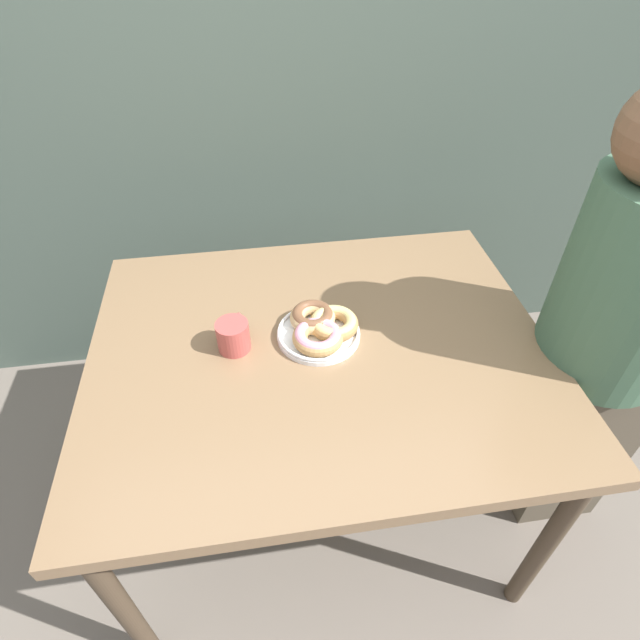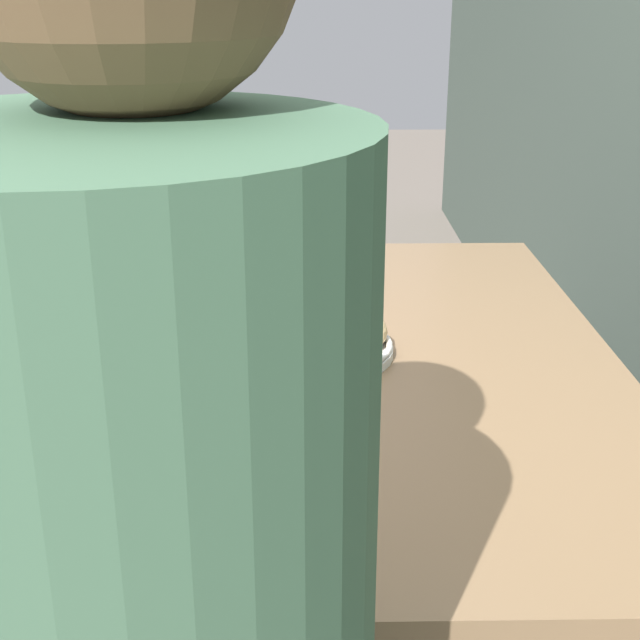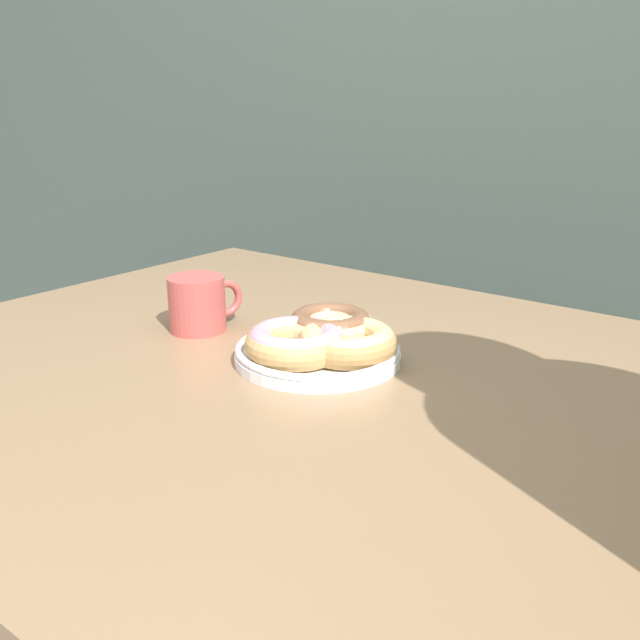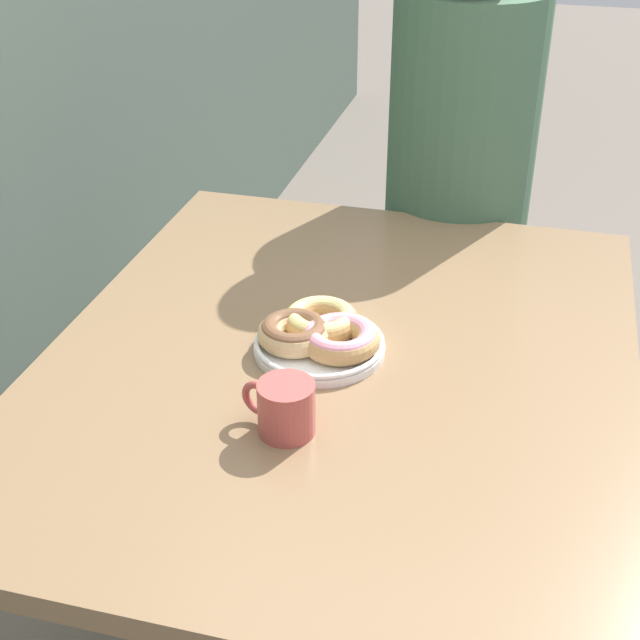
# 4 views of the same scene
# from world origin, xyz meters

# --- Properties ---
(wall_back) EXTENTS (8.00, 0.05, 2.60)m
(wall_back) POSITION_xyz_m (0.00, 1.12, 1.30)
(wall_back) COLOR #47564C
(wall_back) RESTS_ON ground_plane
(dining_table) EXTENTS (1.23, 1.00, 0.78)m
(dining_table) POSITION_xyz_m (0.00, 0.25, 0.71)
(dining_table) COLOR #846647
(dining_table) RESTS_ON ground_plane
(donut_plate) EXTENTS (0.23, 0.26, 0.06)m
(donut_plate) POSITION_xyz_m (0.01, 0.29, 0.81)
(donut_plate) COLOR white
(donut_plate) RESTS_ON dining_table
(coffee_mug) EXTENTS (0.09, 0.12, 0.09)m
(coffee_mug) POSITION_xyz_m (-0.23, 0.28, 0.82)
(coffee_mug) COLOR #B74C47
(coffee_mug) RESTS_ON dining_table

